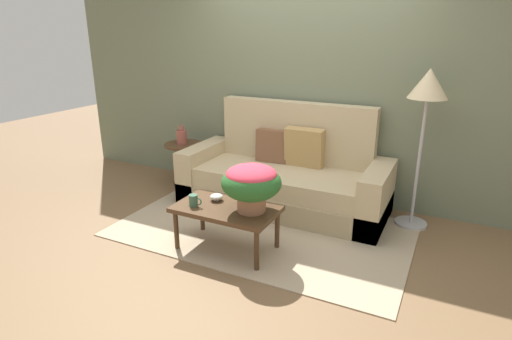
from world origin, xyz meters
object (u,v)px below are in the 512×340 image
Objects in this scene: coffee_mug at (194,200)px; coffee_table at (226,212)px; snack_bowl at (217,197)px; side_table at (184,156)px; floor_lamp at (427,97)px; table_vase at (182,136)px; potted_plant at (251,182)px; couch at (285,178)px.

coffee_table is at bearing 22.75° from coffee_mug.
coffee_mug is at bearing -119.90° from snack_bowl.
coffee_mug is 1.04× the size of snack_bowl.
side_table is 1.67m from coffee_mug.
floor_lamp reaches higher than side_table.
table_vase is (-1.05, 1.28, 0.16)m from coffee_mug.
potted_plant is at bearing 6.14° from coffee_table.
floor_lamp is 1.80m from potted_plant.
floor_lamp is at bearing 45.75° from potted_plant.
side_table is 0.34× the size of floor_lamp.
coffee_table is 1.77× the size of potted_plant.
snack_bowl is 1.61m from table_vase.
table_vase is (-1.40, 0.04, 0.30)m from couch.
coffee_table is at bearing -94.29° from couch.
side_table is at bearing 58.99° from table_vase.
snack_bowl is at bearing -43.80° from side_table.
couch is 1.13m from coffee_table.
couch is 4.40× the size of potted_plant.
table_vase is (-1.55, 1.15, -0.04)m from potted_plant.
coffee_table is 0.30m from coffee_mug.
snack_bowl is (-1.56, -1.15, -0.84)m from floor_lamp.
coffee_mug is (-1.67, -1.34, -0.82)m from floor_lamp.
couch reaches higher than snack_bowl.
coffee_table is 1.69× the size of side_table.
floor_lamp is 13.02× the size of snack_bowl.
table_vase is at bearing 136.88° from snack_bowl.
coffee_table is 2.09m from floor_lamp.
coffee_table is at bearing -41.80° from table_vase.
couch is 1.44× the size of floor_lamp.
side_table reaches higher than coffee_mug.
side_table is 4.28× the size of coffee_mug.
potted_plant is at bearing -37.20° from side_table.
coffee_table is 1.78m from table_vase.
potted_plant reaches higher than snack_bowl.
side_table reaches higher than snack_bowl.
table_vase is at bearing 178.22° from couch.
couch reaches higher than potted_plant.
snack_bowl is at bearing 60.10° from coffee_mug.
side_table is (-1.39, 0.06, 0.04)m from couch.
snack_bowl is (-0.23, -1.05, 0.12)m from couch.
couch is at bearing -2.47° from side_table.
floor_lamp is 2.11m from snack_bowl.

